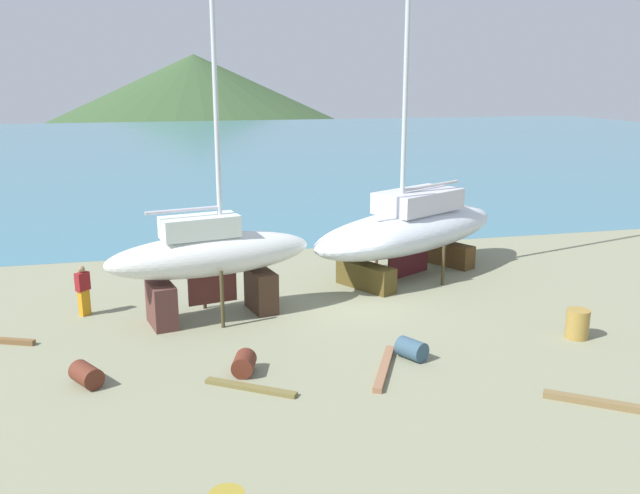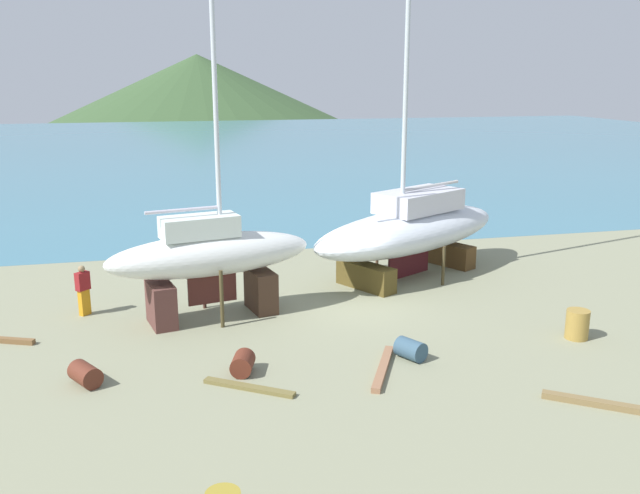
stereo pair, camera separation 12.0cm
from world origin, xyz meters
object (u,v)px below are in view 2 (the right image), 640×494
sailboat_far_slipway (410,229)px  barrel_tipped_center (85,374)px  barrel_rust_mid (243,363)px  barrel_blue_faded (411,349)px  sailboat_large_starboard (210,257)px  worker (83,289)px  barrel_tipped_right (577,324)px

sailboat_far_slipway → barrel_tipped_center: (-11.36, -7.26, -1.60)m
barrel_rust_mid → barrel_tipped_center: bearing=176.4°
sailboat_far_slipway → barrel_rust_mid: sailboat_far_slipway is taller
barrel_tipped_center → barrel_blue_faded: barrel_blue_faded is taller
sailboat_large_starboard → worker: sailboat_large_starboard is taller
worker → barrel_blue_faded: worker is taller
sailboat_large_starboard → sailboat_far_slipway: sailboat_far_slipway is taller
sailboat_far_slipway → worker: 12.07m
sailboat_far_slipway → barrel_tipped_right: (2.54, -7.32, -1.43)m
barrel_tipped_center → barrel_rust_mid: size_ratio=1.15×
worker → barrel_rust_mid: worker is taller
barrel_tipped_right → barrel_blue_faded: bearing=-176.7°
sailboat_far_slipway → barrel_tipped_center: size_ratio=18.39×
sailboat_far_slipway → worker: bearing=-20.5°
barrel_tipped_right → barrel_rust_mid: size_ratio=1.14×
barrel_blue_faded → sailboat_large_starboard: bearing=137.7°
sailboat_far_slipway → sailboat_large_starboard: bearing=-8.2°
sailboat_large_starboard → barrel_tipped_center: (-3.51, -4.23, -1.76)m
sailboat_far_slipway → barrel_tipped_right: bearing=79.8°
sailboat_far_slipway → barrel_tipped_right: sailboat_far_slipway is taller
barrel_blue_faded → worker: bearing=147.4°
worker → barrel_tipped_right: worker is taller
barrel_tipped_right → barrel_rust_mid: (-9.95, -0.19, -0.15)m
sailboat_large_starboard → barrel_rust_mid: (0.44, -4.48, -1.75)m
barrel_tipped_right → worker: bearing=159.1°
sailboat_large_starboard → worker: size_ratio=7.22×
barrel_tipped_center → worker: bearing=95.5°
barrel_rust_mid → sailboat_large_starboard: bearing=95.6°
barrel_tipped_right → barrel_blue_faded: size_ratio=1.11×
sailboat_far_slipway → barrel_rust_mid: size_ratio=21.08×
barrel_tipped_right → sailboat_far_slipway: bearing=109.1°
sailboat_large_starboard → worker: 4.37m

